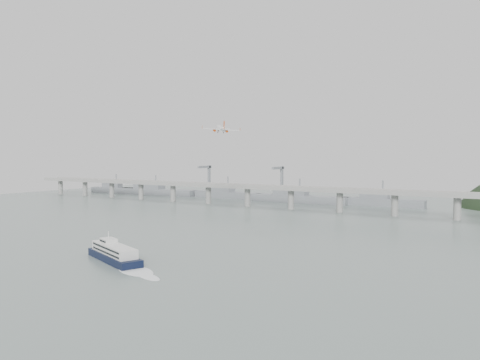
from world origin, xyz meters
The scene contains 5 objects.
ground centered at (0.00, 0.00, 0.00)m, with size 900.00×900.00×0.00m, color slate.
bridge centered at (-1.15, 200.00, 17.65)m, with size 800.00×22.00×23.90m.
distant_fleet centered at (-155.36, 265.08, 6.22)m, with size 453.00×60.90×40.00m.
ferry centered at (-6.82, -53.97, 3.79)m, with size 70.66×33.63×13.97m.
airliner centered at (-38.49, 88.92, 74.23)m, with size 26.18×27.63×9.07m.
Camera 1 is at (167.83, -217.92, 52.37)m, focal length 35.00 mm.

